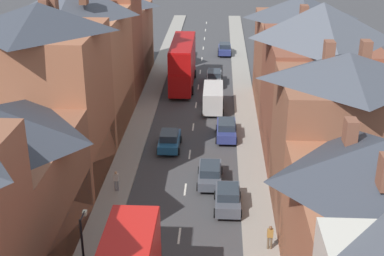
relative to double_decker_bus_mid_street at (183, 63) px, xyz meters
The scene contains 15 objects.
pavement_left 11.06m from the double_decker_bus_mid_street, 107.89° to the right, with size 2.20×104.00×0.14m, color gray.
pavement_right 12.62m from the double_decker_bus_mid_street, 55.88° to the right, with size 2.20×104.00×0.14m, color gray.
centre_line_dashes 12.65m from the double_decker_bus_mid_street, 81.56° to the right, with size 0.14×97.80×0.01m.
terrace_row_left 26.73m from the double_decker_bus_mid_street, 108.41° to the right, with size 8.00×68.43×13.94m.
terrace_row_right 31.35m from the double_decker_bus_mid_street, 67.42° to the right, with size 8.00×59.13×12.67m.
double_decker_bus_mid_street is the anchor object (origin of this frame).
car_near_blue 27.22m from the double_decker_bus_mid_street, 79.58° to the right, with size 1.90×3.89×1.69m.
car_near_silver 15.27m from the double_decker_bus_mid_street, 71.08° to the left, with size 1.90×4.08×1.64m.
car_parked_right_a 17.26m from the double_decker_bus_mid_street, 89.97° to the right, with size 1.90×4.02×1.62m.
car_mid_black 23.42m from the double_decker_bus_mid_street, 81.10° to the right, with size 1.90×4.22×1.57m.
car_parked_left_b 4.22m from the double_decker_bus_mid_street, 14.64° to the left, with size 1.90×4.54×1.69m.
car_mid_white 15.45m from the double_decker_bus_mid_street, 71.32° to the right, with size 1.90×4.51×1.68m.
delivery_van 8.47m from the double_decker_bus_mid_street, 64.34° to the right, with size 2.20×5.20×2.41m.
pedestrian_mid_left 32.38m from the double_decker_bus_mid_street, 76.76° to the right, with size 0.36×0.22×1.61m.
pedestrian_mid_right 25.15m from the double_decker_bus_mid_street, 97.25° to the right, with size 0.36×0.22×1.61m.
Camera 1 is at (2.28, -10.64, 19.56)m, focal length 50.00 mm.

